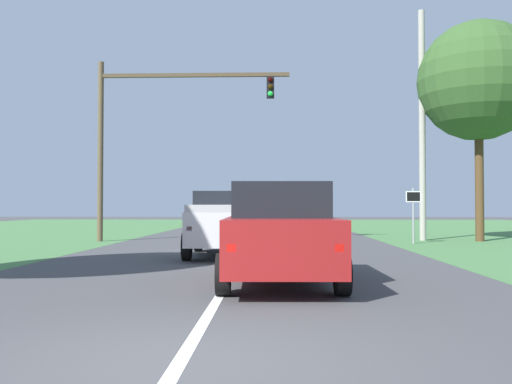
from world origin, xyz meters
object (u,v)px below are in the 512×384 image
Objects in this scene: red_suv_near at (279,231)px; utility_pole_right at (422,125)px; oak_tree_right at (478,81)px; traffic_light at (151,121)px; pickup_truck_lead at (225,223)px; keep_moving_sign at (413,208)px.

red_suv_near is 15.44m from utility_pole_right.
utility_pole_right is at bearing 167.44° from oak_tree_right.
traffic_light is 14.14m from oak_tree_right.
utility_pole_right reaches higher than oak_tree_right.
traffic_light reaches higher than pickup_truck_lead.
red_suv_near is at bearing -74.64° from pickup_truck_lead.
keep_moving_sign is 4.26m from utility_pole_right.
red_suv_near is 0.53× the size of oak_tree_right.
pickup_truck_lead is at bearing -136.15° from utility_pole_right.
keep_moving_sign reaches higher than red_suv_near.
traffic_light is 11.80m from utility_pole_right.
utility_pole_right reaches higher than traffic_light.
utility_pole_right reaches higher than red_suv_near.
utility_pole_right is (-2.27, 0.51, -1.79)m from oak_tree_right.
utility_pole_right is (0.91, 2.03, 3.63)m from keep_moving_sign.
keep_moving_sign is (5.49, 11.43, 0.41)m from red_suv_near.
traffic_light is 0.81× the size of utility_pole_right.
keep_moving_sign is at bearing 64.35° from red_suv_near.
pickup_truck_lead is at bearing -60.44° from traffic_light.
keep_moving_sign is (7.08, 5.65, 0.43)m from pickup_truck_lead.
traffic_light reaches higher than keep_moving_sign.
red_suv_near is 12.69m from keep_moving_sign.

